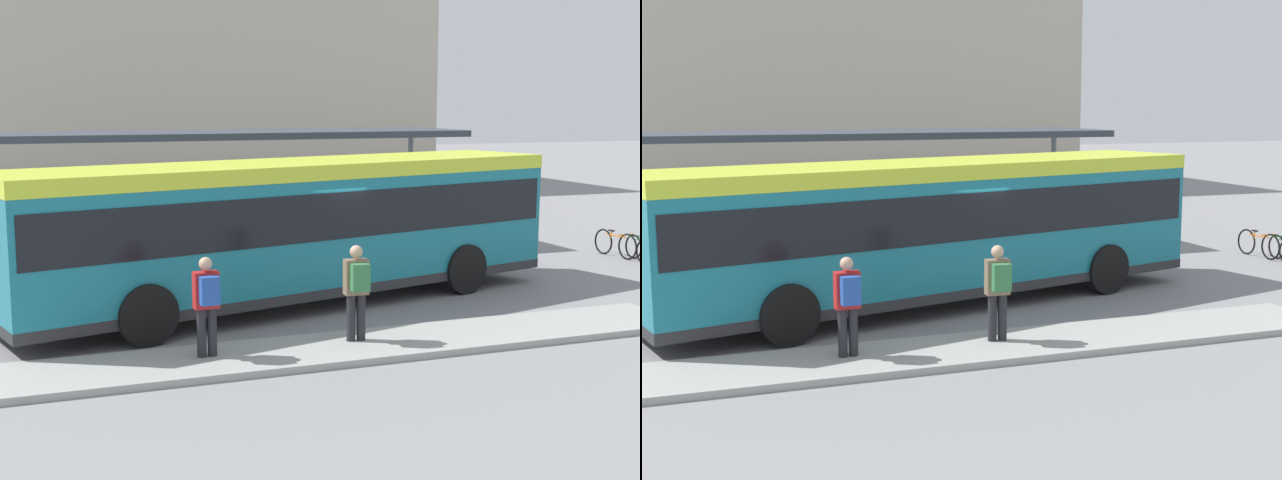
% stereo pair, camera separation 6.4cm
% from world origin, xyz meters
% --- Properties ---
extents(ground_plane, '(120.00, 120.00, 0.00)m').
position_xyz_m(ground_plane, '(0.00, 0.00, 0.00)').
color(ground_plane, gray).
extents(curb_island, '(12.46, 1.80, 0.12)m').
position_xyz_m(curb_island, '(0.10, -3.56, 0.06)').
color(curb_island, '#9E9E99').
rests_on(curb_island, ground_plane).
extents(city_bus, '(12.29, 5.29, 2.98)m').
position_xyz_m(city_bus, '(0.01, 0.00, 1.75)').
color(city_bus, '#197284').
rests_on(city_bus, ground_plane).
extents(pedestrian_waiting, '(0.41, 0.42, 1.63)m').
position_xyz_m(pedestrian_waiting, '(-2.61, -3.47, 1.05)').
color(pedestrian_waiting, '#232328').
rests_on(pedestrian_waiting, curb_island).
extents(pedestrian_companion, '(0.42, 0.44, 1.66)m').
position_xyz_m(pedestrian_companion, '(0.00, -3.41, 1.07)').
color(pedestrian_companion, '#232328').
rests_on(pedestrian_companion, curb_island).
extents(bicycle_orange, '(0.48, 1.67, 0.72)m').
position_xyz_m(bicycle_orange, '(10.06, 2.45, 0.36)').
color(bicycle_orange, black).
rests_on(bicycle_orange, ground_plane).
extents(station_shelter, '(13.65, 3.49, 3.37)m').
position_xyz_m(station_shelter, '(0.21, 6.81, 3.25)').
color(station_shelter, '#383D47').
rests_on(station_shelter, ground_plane).
extents(potted_planter_near_shelter, '(0.76, 0.76, 1.24)m').
position_xyz_m(potted_planter_near_shelter, '(2.77, 3.96, 0.65)').
color(potted_planter_near_shelter, slate).
rests_on(potted_planter_near_shelter, ground_plane).
extents(station_building, '(26.18, 12.14, 10.63)m').
position_xyz_m(station_building, '(1.20, 26.96, 5.32)').
color(station_building, '#BCB29E').
rests_on(station_building, ground_plane).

